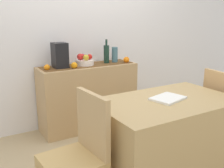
% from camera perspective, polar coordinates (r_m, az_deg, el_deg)
% --- Properties ---
extents(ground_plane, '(6.40, 6.40, 0.02)m').
position_cam_1_polar(ground_plane, '(2.85, 3.95, -15.58)').
color(ground_plane, tan).
rests_on(ground_plane, ground).
extents(room_wall_rear, '(6.40, 0.06, 2.70)m').
position_cam_1_polar(room_wall_rear, '(3.50, -6.92, 13.35)').
color(room_wall_rear, white).
rests_on(room_wall_rear, ground).
extents(sideboard_console, '(1.24, 0.42, 0.82)m').
position_cam_1_polar(sideboard_console, '(3.40, -5.15, -2.72)').
color(sideboard_console, tan).
rests_on(sideboard_console, ground).
extents(table_runner, '(1.16, 0.32, 0.01)m').
position_cam_1_polar(table_runner, '(3.30, -5.31, 4.15)').
color(table_runner, brown).
rests_on(table_runner, sideboard_console).
extents(fruit_bowl, '(0.23, 0.23, 0.07)m').
position_cam_1_polar(fruit_bowl, '(3.28, -5.96, 4.70)').
color(fruit_bowl, white).
rests_on(fruit_bowl, table_runner).
extents(apple_center, '(0.07, 0.07, 0.07)m').
position_cam_1_polar(apple_center, '(3.32, -6.46, 5.99)').
color(apple_center, red).
rests_on(apple_center, fruit_bowl).
extents(apple_rear, '(0.07, 0.07, 0.07)m').
position_cam_1_polar(apple_rear, '(3.21, -5.70, 5.77)').
color(apple_rear, gold).
rests_on(apple_rear, fruit_bowl).
extents(apple_left, '(0.07, 0.07, 0.07)m').
position_cam_1_polar(apple_left, '(3.29, -4.91, 5.94)').
color(apple_left, red).
rests_on(apple_left, fruit_bowl).
extents(apple_right, '(0.08, 0.08, 0.08)m').
position_cam_1_polar(apple_right, '(3.26, -6.98, 5.91)').
color(apple_right, red).
rests_on(apple_right, fruit_bowl).
extents(wine_bottle, '(0.07, 0.07, 0.31)m').
position_cam_1_polar(wine_bottle, '(3.40, -1.22, 6.58)').
color(wine_bottle, '#193428').
rests_on(wine_bottle, sideboard_console).
extents(coffee_maker, '(0.16, 0.18, 0.30)m').
position_cam_1_polar(coffee_maker, '(3.14, -11.30, 6.11)').
color(coffee_maker, black).
rests_on(coffee_maker, sideboard_console).
extents(ceramic_vase, '(0.08, 0.08, 0.20)m').
position_cam_1_polar(ceramic_vase, '(3.47, 0.60, 6.37)').
color(ceramic_vase, '#466F7D').
rests_on(ceramic_vase, sideboard_console).
extents(orange_loose_near_bowl, '(0.07, 0.07, 0.07)m').
position_cam_1_polar(orange_loose_near_bowl, '(3.07, -13.99, 3.55)').
color(orange_loose_near_bowl, orange).
rests_on(orange_loose_near_bowl, sideboard_console).
extents(orange_loose_far, '(0.08, 0.08, 0.08)m').
position_cam_1_polar(orange_loose_far, '(3.10, -8.23, 4.03)').
color(orange_loose_far, orange).
rests_on(orange_loose_far, sideboard_console).
extents(orange_loose_mid, '(0.08, 0.08, 0.08)m').
position_cam_1_polar(orange_loose_mid, '(3.46, 3.13, 5.30)').
color(orange_loose_mid, orange).
rests_on(orange_loose_mid, sideboard_console).
extents(dining_table, '(1.18, 0.73, 0.74)m').
position_cam_1_polar(dining_table, '(2.39, 11.47, -11.87)').
color(dining_table, tan).
rests_on(dining_table, ground).
extents(open_book, '(0.32, 0.27, 0.02)m').
position_cam_1_polar(open_book, '(2.26, 12.06, -3.07)').
color(open_book, white).
rests_on(open_book, dining_table).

